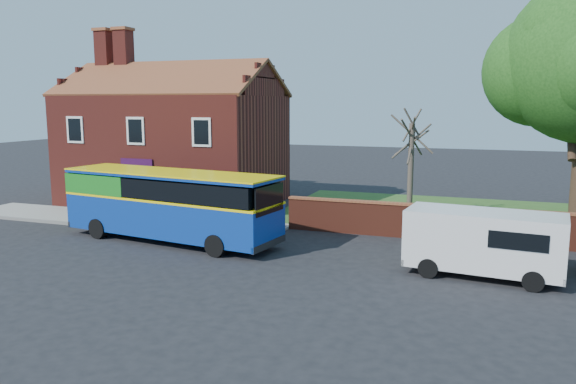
% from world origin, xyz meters
% --- Properties ---
extents(ground, '(120.00, 120.00, 0.00)m').
position_xyz_m(ground, '(0.00, 0.00, 0.00)').
color(ground, black).
rests_on(ground, ground).
extents(pavement, '(18.00, 3.50, 0.12)m').
position_xyz_m(pavement, '(-7.00, 5.75, 0.06)').
color(pavement, gray).
rests_on(pavement, ground).
extents(kerb, '(18.00, 0.15, 0.14)m').
position_xyz_m(kerb, '(-7.00, 4.00, 0.07)').
color(kerb, slate).
rests_on(kerb, ground).
extents(grass_strip, '(26.00, 12.00, 0.04)m').
position_xyz_m(grass_strip, '(13.00, 13.00, 0.02)').
color(grass_strip, '#426B28').
rests_on(grass_strip, ground).
extents(shop_building, '(12.30, 8.13, 10.50)m').
position_xyz_m(shop_building, '(-7.02, 11.50, 3.41)').
color(shop_building, maroon).
rests_on(shop_building, ground).
extents(boundary_wall, '(22.00, 0.38, 1.60)m').
position_xyz_m(boundary_wall, '(13.00, 7.00, 0.81)').
color(boundary_wall, maroon).
rests_on(boundary_wall, ground).
extents(bus, '(10.50, 4.10, 3.12)m').
position_xyz_m(bus, '(-2.46, 2.89, 1.77)').
color(bus, navy).
rests_on(bus, ground).
extents(van_near, '(5.51, 2.67, 2.33)m').
position_xyz_m(van_near, '(11.02, 2.04, 1.31)').
color(van_near, silver).
rests_on(van_near, ground).
extents(bare_tree, '(2.08, 2.47, 5.54)m').
position_xyz_m(bare_tree, '(7.27, 10.81, 2.84)').
color(bare_tree, '#4C4238').
rests_on(bare_tree, ground).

